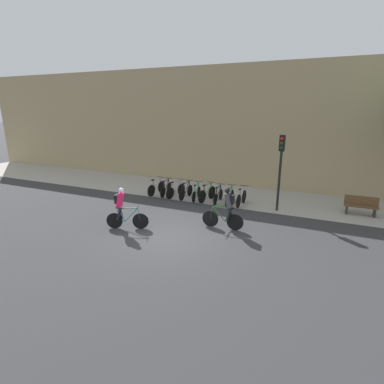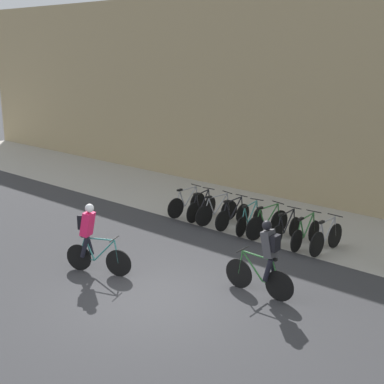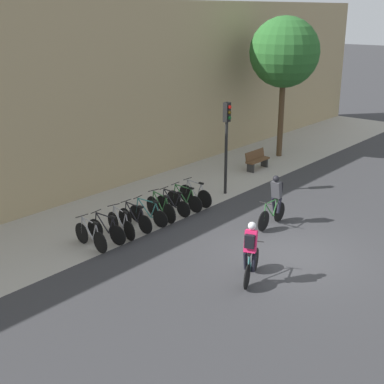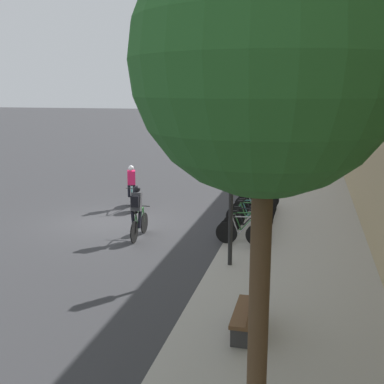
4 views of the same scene
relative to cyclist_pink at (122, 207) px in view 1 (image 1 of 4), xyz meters
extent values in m
plane|color=#333335|center=(2.23, 0.00, -0.95)|extent=(200.00, 200.00, 0.00)
cube|color=#A39E93|center=(2.23, 6.75, -0.94)|extent=(44.00, 4.50, 0.01)
cube|color=tan|center=(2.23, 9.30, 2.82)|extent=(44.00, 0.60, 7.52)
cylinder|color=black|center=(0.68, 0.27, -0.60)|extent=(0.65, 0.29, 0.68)
cylinder|color=black|center=(-0.35, -0.14, -0.60)|extent=(0.65, 0.29, 0.68)
cylinder|color=teal|center=(0.33, 0.13, -0.32)|extent=(0.58, 0.26, 0.62)
cylinder|color=teal|center=(-0.05, -0.02, -0.34)|extent=(0.28, 0.14, 0.58)
cylinder|color=teal|center=(0.22, 0.09, -0.04)|extent=(0.78, 0.34, 0.07)
cylinder|color=teal|center=(-0.14, -0.06, -0.61)|extent=(0.42, 0.19, 0.05)
cylinder|color=teal|center=(-0.25, -0.10, -0.33)|extent=(0.23, 0.11, 0.56)
cylinder|color=teal|center=(0.64, 0.26, -0.31)|extent=(0.13, 0.08, 0.59)
cylinder|color=black|center=(0.60, 0.24, 0.02)|extent=(0.20, 0.44, 0.03)
cube|color=black|center=(-0.16, -0.06, -0.01)|extent=(0.22, 0.15, 0.06)
cube|color=#EA1E56|center=(-0.07, -0.03, 0.32)|extent=(0.42, 0.42, 0.63)
sphere|color=silver|center=(0.01, 0.00, 0.73)|extent=(0.29, 0.29, 0.22)
cylinder|color=black|center=(-0.07, -0.15, -0.26)|extent=(0.30, 0.20, 0.56)
cylinder|color=black|center=(-0.15, 0.06, -0.26)|extent=(0.26, 0.19, 0.56)
cube|color=black|center=(-0.20, -0.08, 0.37)|extent=(0.23, 0.29, 0.36)
cylinder|color=black|center=(3.29, 1.70, -0.59)|extent=(0.71, 0.06, 0.71)
cylinder|color=black|center=(4.37, 1.73, -0.59)|extent=(0.71, 0.06, 0.71)
cylinder|color=#2D6B33|center=(3.66, 1.71, -0.31)|extent=(0.59, 0.06, 0.63)
cylinder|color=#2D6B33|center=(4.06, 1.72, -0.32)|extent=(0.28, 0.05, 0.58)
cylinder|color=#2D6B33|center=(3.77, 1.71, -0.02)|extent=(0.80, 0.07, 0.07)
cylinder|color=#2D6B33|center=(4.15, 1.73, -0.60)|extent=(0.43, 0.05, 0.05)
cylinder|color=#2D6B33|center=(4.27, 1.73, -0.31)|extent=(0.23, 0.04, 0.56)
cylinder|color=#2D6B33|center=(3.33, 1.70, -0.30)|extent=(0.12, 0.04, 0.59)
cylinder|color=black|center=(3.37, 1.70, 0.03)|extent=(0.04, 0.46, 0.03)
cube|color=black|center=(4.17, 1.73, 0.00)|extent=(0.20, 0.09, 0.06)
cube|color=#3D3D42|center=(4.07, 1.72, 0.33)|extent=(0.33, 0.33, 0.63)
sphere|color=black|center=(3.99, 1.72, 0.74)|extent=(0.23, 0.23, 0.22)
cylinder|color=black|center=(4.12, 1.84, -0.24)|extent=(0.28, 0.12, 0.56)
cylinder|color=black|center=(4.13, 1.62, -0.24)|extent=(0.24, 0.12, 0.56)
cube|color=black|center=(4.21, 1.73, 0.38)|extent=(0.15, 0.26, 0.36)
cylinder|color=black|center=(-1.32, 5.59, -0.60)|extent=(0.10, 0.69, 0.69)
cylinder|color=black|center=(-1.42, 4.58, -0.60)|extent=(0.10, 0.69, 0.69)
cylinder|color=#99999E|center=(-1.36, 5.25, -0.32)|extent=(0.09, 0.56, 0.62)
cylinder|color=#99999E|center=(-1.39, 4.88, -0.34)|extent=(0.06, 0.26, 0.58)
cylinder|color=#99999E|center=(-1.37, 5.14, -0.04)|extent=(0.11, 0.75, 0.07)
cylinder|color=#99999E|center=(-1.40, 4.79, -0.61)|extent=(0.07, 0.41, 0.05)
cylinder|color=#99999E|center=(-1.41, 4.67, -0.33)|extent=(0.05, 0.21, 0.56)
cylinder|color=#99999E|center=(-1.33, 5.55, -0.31)|extent=(0.05, 0.12, 0.58)
cylinder|color=black|center=(-1.33, 5.51, 0.02)|extent=(0.46, 0.07, 0.03)
cube|color=black|center=(-1.40, 4.77, -0.01)|extent=(0.10, 0.21, 0.06)
cylinder|color=black|center=(-0.78, 5.58, -0.61)|extent=(0.10, 0.66, 0.66)
cylinder|color=black|center=(-0.68, 4.60, -0.61)|extent=(0.10, 0.66, 0.66)
cylinder|color=black|center=(-0.75, 5.25, -0.33)|extent=(0.09, 0.54, 0.62)
cylinder|color=black|center=(-0.71, 4.88, -0.35)|extent=(0.07, 0.26, 0.58)
cylinder|color=black|center=(-0.73, 5.14, -0.05)|extent=(0.11, 0.73, 0.07)
cylinder|color=black|center=(-0.70, 4.80, -0.62)|extent=(0.07, 0.39, 0.05)
cylinder|color=black|center=(-0.69, 4.69, -0.34)|extent=(0.05, 0.21, 0.56)
cylinder|color=black|center=(-0.78, 5.54, -0.32)|extent=(0.05, 0.12, 0.58)
cylinder|color=black|center=(-0.77, 5.50, 0.01)|extent=(0.46, 0.07, 0.03)
cube|color=black|center=(-0.70, 4.78, -0.02)|extent=(0.10, 0.21, 0.06)
cylinder|color=black|center=(0.02, 5.60, -0.61)|extent=(0.17, 0.66, 0.67)
cylinder|color=black|center=(-0.20, 4.58, -0.61)|extent=(0.17, 0.66, 0.67)
cylinder|color=#99999E|center=(-0.06, 5.25, -0.33)|extent=(0.16, 0.57, 0.62)
cylinder|color=#99999E|center=(-0.14, 4.88, -0.35)|extent=(0.09, 0.27, 0.58)
cylinder|color=#99999E|center=(-0.08, 5.14, -0.05)|extent=(0.20, 0.76, 0.07)
cylinder|color=#99999E|center=(-0.15, 4.78, -0.62)|extent=(0.12, 0.41, 0.05)
cylinder|color=#99999E|center=(-0.18, 4.67, -0.34)|extent=(0.08, 0.22, 0.56)
cylinder|color=#99999E|center=(0.01, 5.56, -0.32)|extent=(0.06, 0.12, 0.59)
cylinder|color=black|center=(0.00, 5.52, 0.01)|extent=(0.46, 0.12, 0.03)
cube|color=black|center=(-0.16, 4.76, -0.02)|extent=(0.12, 0.21, 0.06)
cylinder|color=black|center=(0.57, 5.60, -0.62)|extent=(0.06, 0.65, 0.65)
cylinder|color=black|center=(0.53, 4.58, -0.62)|extent=(0.06, 0.65, 0.65)
cylinder|color=black|center=(0.55, 5.25, -0.34)|extent=(0.06, 0.56, 0.62)
cylinder|color=black|center=(0.54, 4.88, -0.35)|extent=(0.05, 0.26, 0.58)
cylinder|color=black|center=(0.55, 5.14, -0.06)|extent=(0.06, 0.75, 0.07)
cylinder|color=black|center=(0.54, 4.78, -0.63)|extent=(0.04, 0.41, 0.05)
cylinder|color=black|center=(0.54, 4.67, -0.35)|extent=(0.04, 0.21, 0.56)
cylinder|color=black|center=(0.56, 5.55, -0.33)|extent=(0.04, 0.12, 0.58)
cylinder|color=black|center=(0.56, 5.51, 0.00)|extent=(0.46, 0.04, 0.03)
cube|color=black|center=(0.54, 4.76, -0.03)|extent=(0.09, 0.20, 0.06)
cylinder|color=black|center=(1.12, 5.61, -0.64)|extent=(0.11, 0.61, 0.61)
cylinder|color=black|center=(1.26, 4.56, -0.64)|extent=(0.11, 0.61, 0.61)
cylinder|color=teal|center=(1.17, 5.26, -0.36)|extent=(0.11, 0.58, 0.62)
cylinder|color=teal|center=(1.22, 4.87, -0.37)|extent=(0.07, 0.27, 0.58)
cylinder|color=teal|center=(1.18, 5.14, -0.08)|extent=(0.14, 0.78, 0.07)
cylinder|color=teal|center=(1.23, 4.77, -0.65)|extent=(0.09, 0.42, 0.05)
cylinder|color=teal|center=(1.25, 4.66, -0.37)|extent=(0.06, 0.22, 0.56)
cylinder|color=teal|center=(1.13, 5.57, -0.35)|extent=(0.05, 0.12, 0.59)
cylinder|color=black|center=(1.14, 5.53, -0.02)|extent=(0.46, 0.09, 0.03)
cube|color=black|center=(1.23, 4.75, -0.05)|extent=(0.10, 0.21, 0.06)
cylinder|color=black|center=(1.92, 5.59, -0.59)|extent=(0.17, 0.71, 0.71)
cylinder|color=black|center=(1.73, 4.59, -0.59)|extent=(0.17, 0.71, 0.71)
cylinder|color=#2D6B33|center=(1.86, 5.25, -0.31)|extent=(0.14, 0.56, 0.62)
cylinder|color=#2D6B33|center=(1.79, 4.88, -0.32)|extent=(0.09, 0.27, 0.58)
cylinder|color=#2D6B33|center=(1.84, 5.14, -0.02)|extent=(0.18, 0.75, 0.07)
cylinder|color=#2D6B33|center=(1.77, 4.79, -0.60)|extent=(0.11, 0.41, 0.05)
cylinder|color=#2D6B33|center=(1.75, 4.68, -0.31)|extent=(0.07, 0.22, 0.56)
cylinder|color=#2D6B33|center=(1.92, 5.55, -0.30)|extent=(0.06, 0.12, 0.59)
cylinder|color=black|center=(1.91, 5.51, 0.03)|extent=(0.46, 0.11, 0.03)
cube|color=black|center=(1.77, 4.77, 0.00)|extent=(0.12, 0.21, 0.06)
cylinder|color=black|center=(2.46, 5.60, -0.64)|extent=(0.05, 0.61, 0.61)
cylinder|color=black|center=(2.48, 4.58, -0.64)|extent=(0.05, 0.61, 0.61)
cylinder|color=black|center=(2.47, 5.25, -0.36)|extent=(0.06, 0.56, 0.62)
cylinder|color=black|center=(2.48, 4.87, -0.37)|extent=(0.05, 0.26, 0.58)
cylinder|color=black|center=(2.47, 5.14, -0.07)|extent=(0.06, 0.75, 0.07)
cylinder|color=black|center=(2.48, 4.78, -0.65)|extent=(0.04, 0.41, 0.05)
cylinder|color=black|center=(2.48, 4.67, -0.36)|extent=(0.04, 0.21, 0.56)
cylinder|color=black|center=(2.46, 5.56, -0.35)|extent=(0.04, 0.12, 0.58)
cylinder|color=black|center=(2.46, 5.52, -0.02)|extent=(0.46, 0.04, 0.03)
cube|color=black|center=(2.48, 4.76, -0.05)|extent=(0.09, 0.20, 0.06)
cylinder|color=black|center=(3.09, 5.61, -0.63)|extent=(0.06, 0.64, 0.64)
cylinder|color=black|center=(3.13, 4.57, -0.63)|extent=(0.06, 0.64, 0.64)
cylinder|color=#2D6B33|center=(3.10, 5.25, -0.34)|extent=(0.06, 0.57, 0.62)
cylinder|color=#2D6B33|center=(3.12, 4.87, -0.36)|extent=(0.05, 0.27, 0.58)
cylinder|color=#2D6B33|center=(3.11, 5.14, -0.06)|extent=(0.07, 0.77, 0.07)
cylinder|color=#2D6B33|center=(3.12, 4.78, -0.63)|extent=(0.05, 0.42, 0.05)
cylinder|color=#2D6B33|center=(3.13, 4.66, -0.35)|extent=(0.04, 0.22, 0.56)
cylinder|color=#2D6B33|center=(3.09, 5.57, -0.34)|extent=(0.04, 0.12, 0.59)
cylinder|color=black|center=(3.09, 5.52, -0.01)|extent=(0.46, 0.04, 0.03)
cube|color=black|center=(3.12, 4.76, -0.04)|extent=(0.09, 0.20, 0.06)
cylinder|color=black|center=(3.77, 5.57, -0.59)|extent=(0.07, 0.70, 0.70)
cylinder|color=black|center=(3.73, 4.61, -0.59)|extent=(0.07, 0.70, 0.70)
cylinder|color=#99999E|center=(3.76, 5.24, -0.31)|extent=(0.07, 0.53, 0.62)
cylinder|color=#99999E|center=(3.74, 4.89, -0.33)|extent=(0.05, 0.25, 0.58)
cylinder|color=#99999E|center=(3.75, 5.14, -0.03)|extent=(0.07, 0.71, 0.07)
cylinder|color=#99999E|center=(3.73, 4.80, -0.60)|extent=(0.05, 0.39, 0.05)
cylinder|color=#99999E|center=(3.73, 4.70, -0.32)|extent=(0.04, 0.20, 0.56)
cylinder|color=#99999E|center=(3.77, 5.53, -0.30)|extent=(0.04, 0.11, 0.58)
cylinder|color=black|center=(3.77, 5.49, 0.03)|extent=(0.46, 0.05, 0.03)
cube|color=black|center=(3.73, 4.78, 0.00)|extent=(0.09, 0.20, 0.06)
cylinder|color=black|center=(5.59, 5.03, 0.92)|extent=(0.12, 0.12, 3.72)
cube|color=black|center=(5.59, 5.03, 2.40)|extent=(0.26, 0.20, 0.76)
sphere|color=red|center=(5.59, 4.90, 2.61)|extent=(0.15, 0.15, 0.15)
sphere|color=#4C380A|center=(5.59, 4.90, 2.40)|extent=(0.15, 0.15, 0.15)
sphere|color=#0C4719|center=(5.59, 4.90, 2.19)|extent=(0.15, 0.15, 0.15)
cube|color=brown|center=(9.33, 5.93, -0.50)|extent=(1.46, 0.40, 0.08)
cube|color=brown|center=(9.33, 6.11, -0.26)|extent=(1.46, 0.12, 0.40)
cube|color=#2D2D2D|center=(8.74, 5.93, -0.72)|extent=(0.08, 0.36, 0.45)
cube|color=#2D2D2D|center=(9.91, 5.93, -0.72)|extent=(0.08, 0.36, 0.45)
camera|label=1|loc=(7.45, -9.63, 4.00)|focal=28.00mm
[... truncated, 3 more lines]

